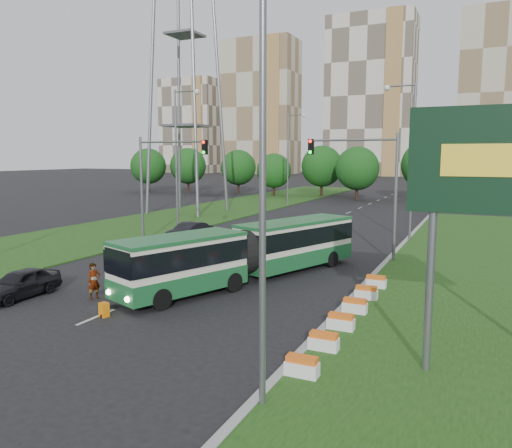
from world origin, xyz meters
The scene contains 19 objects.
ground centered at (0.00, 0.00, 0.00)m, with size 360.00×360.00×0.00m, color black.
median_kerb centered at (6.05, 8.00, 0.09)m, with size 0.30×60.00×0.18m, color #9A9A9A.
left_verge centered at (-18.00, 25.00, 0.05)m, with size 12.00×110.00×0.10m, color #1C4413.
lane_markings centered at (-3.00, 20.00, 0.00)m, with size 0.20×100.00×0.01m, color beige, non-canonical shape.
flower_planters centered at (6.70, -2.50, 0.45)m, with size 1.10×11.50×0.60m, color white, non-canonical shape.
traffic_mast_median centered at (4.78, 10.00, 5.35)m, with size 5.76×0.32×8.00m.
traffic_mast_left centered at (-10.38, 9.00, 5.35)m, with size 5.76×0.32×8.00m.
street_lamps centered at (-3.00, 10.00, 6.00)m, with size 36.00×60.00×12.00m, color slate, non-canonical shape.
transmission_pylon centered at (-20.00, 28.00, 22.00)m, with size 12.00×12.00×44.00m, color slate, non-canonical shape.
tree_line centered at (10.00, 55.00, 4.50)m, with size 120.00×8.00×9.00m, color #124412, non-canonical shape.
apartment_tower_west centered at (-65.00, 150.00, 24.00)m, with size 26.00×15.00×48.00m, color beige.
apartment_tower_cwest centered at (-25.00, 150.00, 26.00)m, with size 28.00×15.00×52.00m, color beige.
apartment_tower_ceast centered at (15.00, 150.00, 25.00)m, with size 25.00×15.00×50.00m, color beige.
midrise_west centered at (-95.00, 150.00, 18.00)m, with size 22.00×14.00×36.00m, color beige.
articulated_bus centered at (-0.11, 2.21, 1.55)m, with size 2.40×15.38×2.53m.
car_left_near centered at (-8.25, -5.23, 0.68)m, with size 1.60×3.97×1.35m, color black.
car_left_far centered at (-9.47, 11.41, 0.73)m, with size 1.54×4.41×1.45m, color black.
pedestrian centered at (-4.92, -3.97, 0.85)m, with size 0.62×0.41×1.70m, color gray.
shopping_trolley centered at (-2.72, -5.83, 0.30)m, with size 0.35×0.37×0.60m.
Camera 1 is at (11.31, -21.34, 6.63)m, focal length 35.00 mm.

